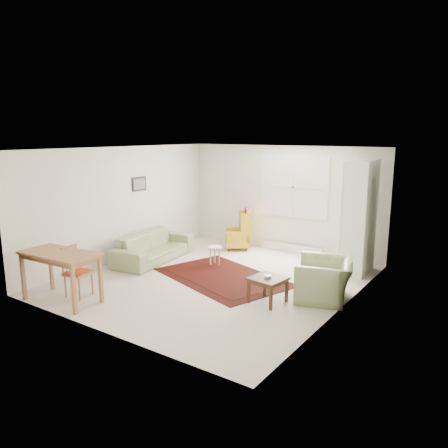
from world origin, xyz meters
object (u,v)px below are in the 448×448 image
Objects in this scene: sofa at (153,242)px; cabinet at (360,217)px; coffee_table at (268,290)px; desk_chair at (78,272)px; wingback_chair at (237,229)px; stool at (215,256)px; armchair at (325,276)px; desk at (61,277)px.

cabinet is at bearing -75.16° from sofa.
cabinet is at bearing 74.06° from coffee_table.
sofa is 2.38× the size of desk_chair.
stool is at bearing -24.46° from wingback_chair.
wingback_chair is at bearing 102.94° from stool.
armchair is 0.46× the size of cabinet.
sofa is 4.41m from cabinet.
wingback_chair is 0.44× the size of cabinet.
wingback_chair is 3.06m from cabinet.
wingback_chair reaches higher than sofa.
wingback_chair reaches higher than desk_chair.
cabinet is at bearing 24.59° from stool.
stool is at bearing -118.61° from armchair.
wingback_chair is 1.14× the size of desk_chair.
cabinet reaches higher than coffee_table.
sofa reaches higher than stool.
desk_chair reaches higher than sofa.
desk reaches higher than sofa.
armchair is at bearing 36.22° from desk.
wingback_chair is 1.87× the size of coffee_table.
wingback_chair is 3.47m from coffee_table.
coffee_table is at bearing 33.56° from desk.
wingback_chair is at bearing -16.12° from desk_chair.
coffee_table is at bearing -69.26° from desk_chair.
desk is (-3.58, -4.37, -0.71)m from cabinet.
cabinet is at bearing 162.38° from armchair.
sofa is at bearing -159.76° from stool.
cabinet is at bearing -49.76° from desk_chair.
coffee_table is 2.72m from cabinet.
stool is at bearing 148.03° from coffee_table.
stool is 3.27m from desk.
cabinet reaches higher than sofa.
wingback_chair is 2.48× the size of stool.
desk_chair is at bearing -177.24° from sofa.
wingback_chair reaches higher than coffee_table.
armchair is 2.56× the size of stool.
wingback_chair is at bearing -36.98° from sofa.
desk is at bearing -146.44° from coffee_table.
cabinet is (2.68, 1.23, 0.94)m from stool.
sofa is 1.56× the size of desk.
armchair reaches higher than coffee_table.
armchair is 1.04× the size of wingback_chair.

